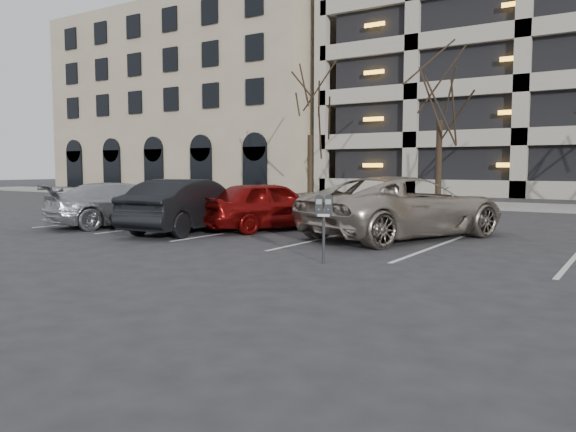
% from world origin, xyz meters
% --- Properties ---
extents(ground, '(140.00, 140.00, 0.00)m').
position_xyz_m(ground, '(0.00, 0.00, 0.00)').
color(ground, '#28282B').
rests_on(ground, ground).
extents(sidewalk, '(80.00, 4.00, 0.12)m').
position_xyz_m(sidewalk, '(0.00, 16.00, 0.06)').
color(sidewalk, gray).
rests_on(sidewalk, ground).
extents(stall_lines, '(16.90, 5.20, 0.00)m').
position_xyz_m(stall_lines, '(-1.40, 2.30, 0.01)').
color(stall_lines, silver).
rests_on(stall_lines, ground).
extents(office_building, '(26.00, 16.20, 15.00)m').
position_xyz_m(office_building, '(-28.00, 29.92, 7.49)').
color(office_building, tan).
rests_on(office_building, ground).
extents(tree_a, '(3.41, 3.41, 7.74)m').
position_xyz_m(tree_a, '(-10.00, 16.00, 5.59)').
color(tree_a, black).
rests_on(tree_a, ground).
extents(tree_b, '(3.87, 3.87, 8.79)m').
position_xyz_m(tree_b, '(-3.00, 16.00, 6.36)').
color(tree_b, black).
rests_on(tree_b, ground).
extents(parking_meter, '(0.34, 0.24, 1.25)m').
position_xyz_m(parking_meter, '(0.36, -0.96, 0.96)').
color(parking_meter, black).
rests_on(parking_meter, ground).
extents(suv_silver, '(4.52, 6.14, 1.56)m').
position_xyz_m(suv_silver, '(0.21, 3.47, 0.78)').
color(suv_silver, '#B5AA9A').
rests_on(suv_silver, ground).
extents(car_red, '(3.06, 4.43, 1.40)m').
position_xyz_m(car_red, '(-3.68, 3.07, 0.70)').
color(car_red, maroon).
rests_on(car_red, ground).
extents(car_dark, '(2.11, 4.57, 1.45)m').
position_xyz_m(car_dark, '(-5.25, 1.49, 0.73)').
color(car_dark, black).
rests_on(car_dark, ground).
extents(car_silver, '(3.25, 4.90, 1.32)m').
position_xyz_m(car_silver, '(-7.95, 1.53, 0.66)').
color(car_silver, '#A5A9AD').
rests_on(car_silver, ground).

